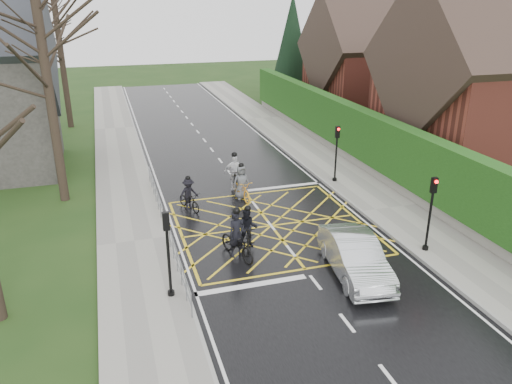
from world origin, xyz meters
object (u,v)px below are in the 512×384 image
cyclist_back (248,232)px  cyclist_front (235,176)px  cyclist_rear (237,241)px  cyclist_mid (189,197)px  cyclist_lead (242,187)px  car (355,256)px

cyclist_back → cyclist_front: size_ratio=0.87×
cyclist_rear → cyclist_front: size_ratio=1.06×
cyclist_mid → cyclist_lead: cyclist_lead is taller
cyclist_rear → cyclist_mid: cyclist_rear is taller
cyclist_back → car: (3.14, -3.22, 0.05)m
cyclist_front → car: 9.90m
cyclist_back → cyclist_mid: cyclist_back is taller
cyclist_rear → cyclist_back: 0.92m
cyclist_lead → car: bearing=-84.4°
cyclist_back → cyclist_mid: bearing=126.9°
cyclist_back → cyclist_rear: bearing=-116.2°
car → cyclist_back: bearing=141.9°
cyclist_back → cyclist_front: (1.15, 6.47, 0.08)m
cyclist_lead → car: (1.99, -8.38, 0.08)m
cyclist_back → cyclist_front: 6.57m
cyclist_mid → car: (4.76, -7.84, 0.13)m
cyclist_mid → cyclist_front: (2.77, 1.85, 0.15)m
car → cyclist_mid: bearing=128.9°
cyclist_back → cyclist_lead: size_ratio=0.93×
cyclist_rear → cyclist_front: 7.36m
cyclist_rear → cyclist_front: bearing=57.0°
cyclist_front → cyclist_lead: size_ratio=1.06×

